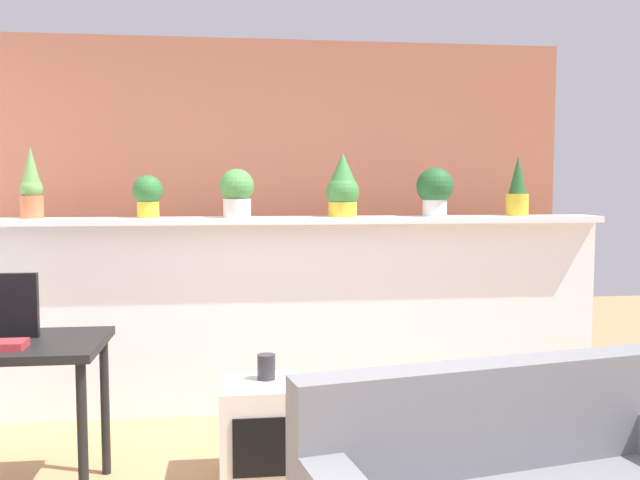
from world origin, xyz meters
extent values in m
cube|color=white|center=(0.00, 2.00, 0.61)|extent=(4.08, 0.16, 1.22)
cube|color=white|center=(0.00, 1.96, 1.24)|extent=(4.08, 0.30, 0.04)
cube|color=#AD664C|center=(0.00, 2.60, 1.25)|extent=(4.08, 0.10, 2.50)
cylinder|color=#C66B42|center=(-1.59, 1.98, 1.33)|extent=(0.13, 0.13, 0.14)
sphere|color=#669E4C|center=(-1.59, 1.98, 1.44)|extent=(0.13, 0.13, 0.13)
cone|color=#669E4C|center=(-1.59, 1.98, 1.59)|extent=(0.11, 0.11, 0.24)
cylinder|color=gold|center=(-0.90, 1.99, 1.31)|extent=(0.14, 0.14, 0.10)
sphere|color=#2D7033|center=(-0.90, 1.99, 1.43)|extent=(0.19, 0.19, 0.19)
cylinder|color=silver|center=(-0.34, 1.93, 1.32)|extent=(0.17, 0.17, 0.12)
sphere|color=#4C9347|center=(-0.34, 1.93, 1.46)|extent=(0.21, 0.21, 0.21)
cylinder|color=gold|center=(0.34, 1.98, 1.31)|extent=(0.18, 0.18, 0.10)
sphere|color=#3D843D|center=(0.34, 1.98, 1.42)|extent=(0.22, 0.22, 0.22)
cone|color=#3D843D|center=(0.34, 1.98, 1.57)|extent=(0.18, 0.18, 0.21)
cylinder|color=silver|center=(0.95, 1.97, 1.32)|extent=(0.16, 0.16, 0.11)
sphere|color=#235B2D|center=(0.95, 1.97, 1.46)|extent=(0.24, 0.24, 0.24)
cylinder|color=gold|center=(1.52, 1.99, 1.33)|extent=(0.15, 0.15, 0.15)
cone|color=#235B2D|center=(1.52, 1.99, 1.53)|extent=(0.12, 0.12, 0.25)
cylinder|color=black|center=(-1.02, 0.60, 0.35)|extent=(0.04, 0.04, 0.71)
cylinder|color=black|center=(-1.02, 1.10, 0.35)|extent=(0.04, 0.04, 0.71)
cube|color=silver|center=(-0.24, 0.92, 0.25)|extent=(0.40, 0.40, 0.50)
cube|color=black|center=(-0.24, 0.73, 0.25)|extent=(0.28, 0.04, 0.28)
cylinder|color=#2D2D33|center=(-0.21, 0.97, 0.56)|extent=(0.09, 0.09, 0.13)
cube|color=#B22D33|center=(-1.36, 0.71, 0.77)|extent=(0.19, 0.13, 0.04)
cube|color=slate|center=(0.60, 0.05, 0.60)|extent=(1.56, 0.45, 0.40)
camera|label=1|loc=(-0.34, -2.34, 1.46)|focal=37.95mm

